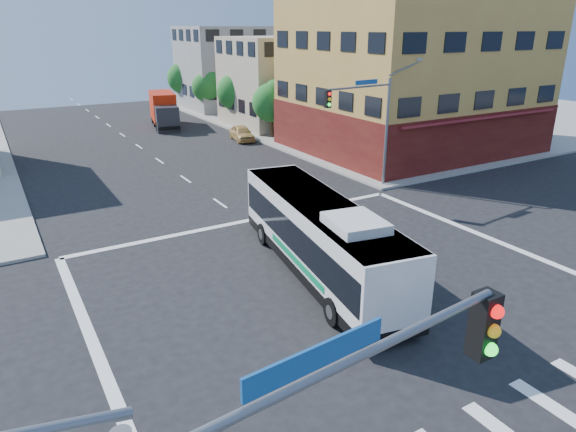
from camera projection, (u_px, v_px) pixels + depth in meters
ground at (351, 295)px, 20.35m from camera, size 120.00×120.00×0.00m
sidewalk_ne at (405, 109)px, 65.24m from camera, size 50.00×50.00×0.15m
corner_building_ne at (412, 79)px, 42.73m from camera, size 18.10×15.44×14.00m
building_east_near at (287, 81)px, 54.31m from camera, size 12.06×10.06×9.00m
building_east_far at (232, 68)px, 65.44m from camera, size 12.06×10.06×10.00m
signal_mast_ne at (368, 113)px, 31.51m from camera, size 7.91×1.13×8.07m
street_tree_a at (273, 100)px, 47.32m from camera, size 3.60×3.60×5.53m
street_tree_b at (236, 90)px, 53.73m from camera, size 3.80×3.80×5.79m
street_tree_c at (207, 85)px, 60.29m from camera, size 3.40×3.40×5.29m
street_tree_d at (184, 76)px, 66.61m from camera, size 4.00×4.00×6.03m
transit_bus at (320, 236)px, 21.49m from camera, size 4.53×12.38×3.59m
box_truck at (164, 111)px, 53.72m from camera, size 3.71×7.99×3.47m
parked_car at (242, 133)px, 47.56m from camera, size 2.26×4.25×1.37m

